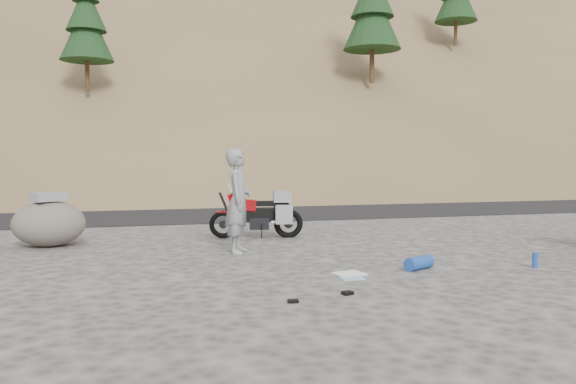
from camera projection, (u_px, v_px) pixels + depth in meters
name	position (u px, v px, depth m)	size (l,w,h in m)	color
ground	(279.00, 263.00, 8.98)	(140.00, 140.00, 0.00)	#42403D
road	(211.00, 211.00, 17.66)	(120.00, 7.00, 0.05)	black
hillside	(163.00, 47.00, 47.72)	(120.00, 73.00, 46.72)	brown
motorcycle	(261.00, 214.00, 11.74)	(1.96, 0.74, 1.17)	black
man	(238.00, 253.00, 9.94)	(0.67, 0.44, 1.85)	gray
boulder	(49.00, 223.00, 10.62)	(1.66, 1.55, 1.05)	#5D584F
gear_white_cloth	(349.00, 274.00, 8.13)	(0.42, 0.37, 0.01)	white
gear_blue_mat	(419.00, 263.00, 8.46)	(0.20, 0.20, 0.50)	#1A44A0
gear_bottle	(535.00, 260.00, 8.59)	(0.08, 0.08, 0.23)	#1A44A0
gear_glove_a	(293.00, 301.00, 6.54)	(0.13, 0.09, 0.04)	black
gear_glove_b	(348.00, 293.00, 6.91)	(0.13, 0.10, 0.04)	black
gear_blue_cloth	(352.00, 278.00, 7.82)	(0.31, 0.23, 0.01)	#8DBFDA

